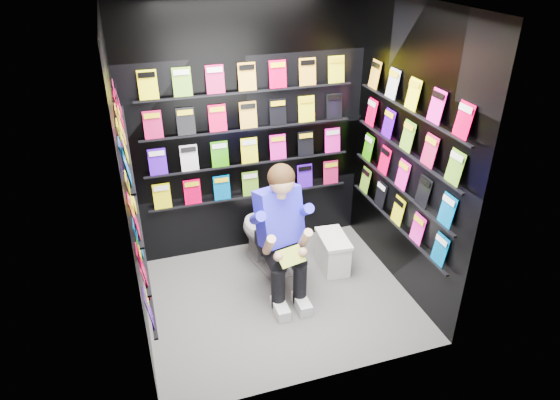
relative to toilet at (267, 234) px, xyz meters
name	(u,v)px	position (x,y,z in m)	size (l,w,h in m)	color
floor	(279,299)	(-0.05, -0.57, -0.37)	(2.40, 2.40, 0.00)	#565654
ceiling	(279,5)	(-0.05, -0.57, 2.23)	(2.40, 2.40, 0.00)	white
wall_back	(248,133)	(-0.05, 0.43, 0.93)	(2.40, 0.04, 2.60)	black
wall_front	(326,237)	(-0.05, -1.57, 0.93)	(2.40, 0.04, 2.60)	black
wall_left	(128,195)	(-1.25, -0.57, 0.93)	(0.04, 2.00, 2.60)	black
wall_right	(408,156)	(1.15, -0.57, 0.93)	(0.04, 2.00, 2.60)	black
comics_back	(249,133)	(-0.05, 0.40, 0.94)	(2.10, 0.06, 1.37)	#DA003B
comics_left	(132,194)	(-1.22, -0.57, 0.94)	(0.06, 1.70, 1.37)	#DA003B
comics_right	(405,156)	(1.12, -0.57, 0.94)	(0.06, 1.70, 1.37)	#DA003B
toilet	(267,234)	(0.00, 0.00, 0.00)	(0.42, 0.75, 0.73)	white
longbox	(333,253)	(0.62, -0.24, -0.20)	(0.24, 0.44, 0.33)	white
longbox_lid	(334,238)	(0.62, -0.24, -0.02)	(0.26, 0.46, 0.03)	white
reader	(278,217)	(0.00, -0.38, 0.42)	(0.54, 0.79, 1.45)	#2520E6
held_comic	(291,256)	(0.00, -0.73, 0.21)	(0.24, 0.01, 0.17)	green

